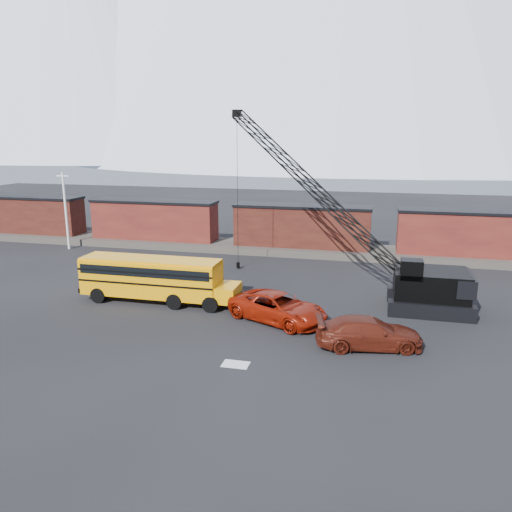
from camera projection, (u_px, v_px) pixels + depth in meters
The scene contains 12 objects.
ground at pixel (246, 335), 29.89m from camera, with size 160.00×160.00×0.00m, color black.
gravel_berm at pixel (301, 249), 50.58m from camera, with size 120.00×5.00×0.70m, color #4D473F.
boxcar_west_far at pixel (26, 214), 57.37m from camera, with size 13.70×3.10×4.17m.
boxcar_west_near at pixel (155, 220), 53.69m from camera, with size 13.70×3.10×4.17m.
boxcar_mid at pixel (302, 226), 50.01m from camera, with size 13.70×3.10×4.17m.
boxcar_east_near at pixel (473, 233), 46.32m from camera, with size 13.70×3.10×4.17m.
utility_pole at pixel (66, 210), 51.42m from camera, with size 1.40×0.24×8.00m.
snow_patch at pixel (236, 364), 26.00m from camera, with size 1.40×0.90×0.02m, color silver.
school_bus at pixel (156, 278), 35.33m from camera, with size 11.65×2.65×3.19m.
red_pickup at pixel (278, 307), 31.89m from camera, with size 3.03×6.56×1.82m, color maroon.
maroon_suv at pixel (369, 333), 27.94m from camera, with size 2.41×5.94×1.72m, color #50190E.
crawler_crane at pixel (314, 188), 37.68m from camera, with size 18.83×9.86×13.89m.
Camera 1 is at (7.20, -26.99, 11.66)m, focal length 35.00 mm.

